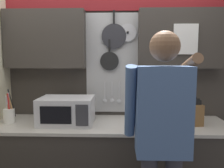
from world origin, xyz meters
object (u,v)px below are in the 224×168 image
object	(u,v)px
person	(162,129)
knife_block	(195,114)
utensil_crock	(9,114)
microwave	(67,110)

from	to	relation	value
person	knife_block	bearing A→B (deg)	52.84
knife_block	utensil_crock	distance (m)	1.86
microwave	person	bearing A→B (deg)	-34.37
knife_block	person	world-z (taller)	person
microwave	person	xyz separation A→B (m)	(0.84, -0.57, 0.01)
knife_block	utensil_crock	size ratio (longest dim) A/B	0.83
utensil_crock	person	size ratio (longest dim) A/B	0.20
knife_block	utensil_crock	world-z (taller)	utensil_crock
microwave	knife_block	xyz separation A→B (m)	(1.27, 0.00, -0.03)
knife_block	utensil_crock	bearing A→B (deg)	179.92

